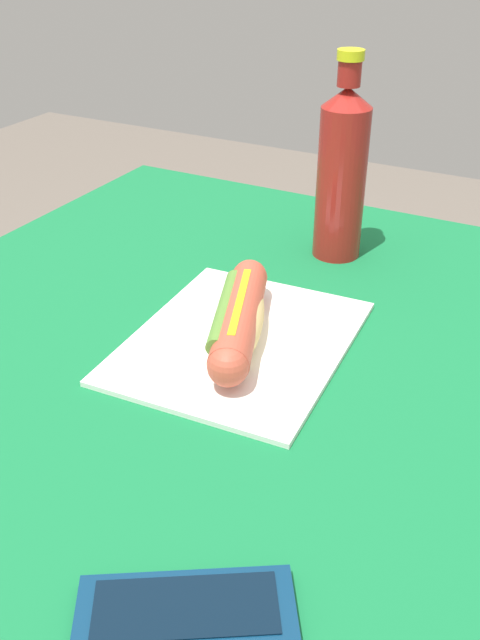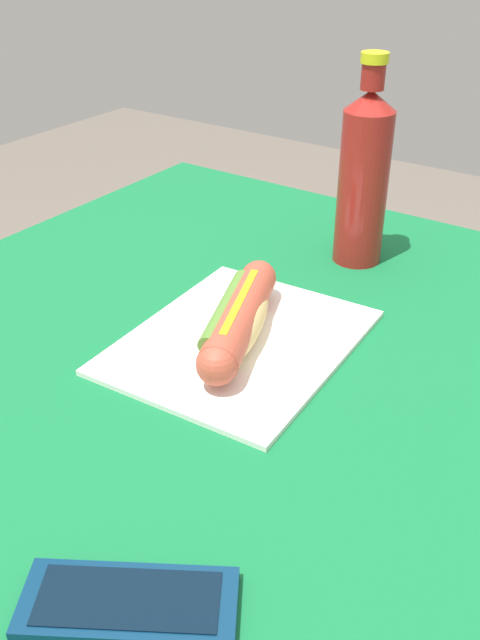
{
  "view_description": "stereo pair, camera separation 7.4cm",
  "coord_description": "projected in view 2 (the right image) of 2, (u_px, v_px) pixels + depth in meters",
  "views": [
    {
      "loc": [
        -0.52,
        -0.27,
        1.2
      ],
      "look_at": [
        0.05,
        0.02,
        0.81
      ],
      "focal_mm": 39.29,
      "sensor_mm": 36.0,
      "label": 1
    },
    {
      "loc": [
        -0.48,
        -0.34,
        1.2
      ],
      "look_at": [
        0.05,
        0.02,
        0.81
      ],
      "focal_mm": 39.29,
      "sensor_mm": 36.0,
      "label": 2
    }
  ],
  "objects": [
    {
      "name": "dining_table",
      "position": [
        235.0,
        482.0,
        0.79
      ],
      "size": [
        0.98,
        0.92,
        0.78
      ],
      "color": "brown",
      "rests_on": "ground"
    },
    {
      "name": "paper_wrapper",
      "position": [
        240.0,
        341.0,
        0.76
      ],
      "size": [
        0.28,
        0.23,
        0.01
      ],
      "primitive_type": "cube",
      "rotation": [
        0.0,
        0.0,
        0.05
      ],
      "color": "white",
      "rests_on": "dining_table"
    },
    {
      "name": "hot_dog",
      "position": [
        239.0,
        318.0,
        0.74
      ],
      "size": [
        0.21,
        0.11,
        0.05
      ],
      "color": "#E5BC75",
      "rests_on": "paper_wrapper"
    },
    {
      "name": "cell_phone",
      "position": [
        129.0,
        604.0,
        0.47
      ],
      "size": [
        0.13,
        0.16,
        0.01
      ],
      "color": "#0A2D4C",
      "rests_on": "dining_table"
    },
    {
      "name": "soda_bottle",
      "position": [
        364.0,
        176.0,
        0.88
      ],
      "size": [
        0.06,
        0.06,
        0.26
      ],
      "color": "maroon",
      "rests_on": "dining_table"
    }
  ]
}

